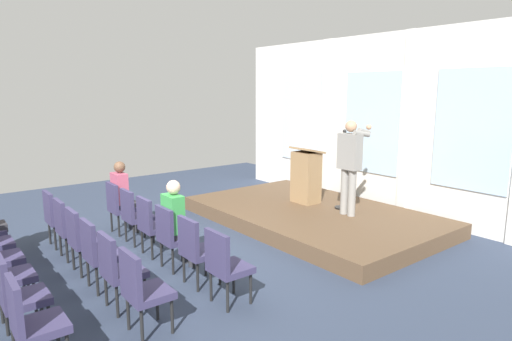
% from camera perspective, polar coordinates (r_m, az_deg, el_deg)
% --- Properties ---
extents(ground_plane, '(13.05, 13.05, 0.00)m').
position_cam_1_polar(ground_plane, '(6.88, -12.28, -11.63)').
color(ground_plane, '#2D384C').
extents(rear_partition, '(8.02, 0.14, 3.72)m').
position_cam_1_polar(rear_partition, '(9.65, 15.29, 5.95)').
color(rear_partition, silver).
rests_on(rear_partition, ground).
extents(stage_platform, '(4.80, 2.98, 0.27)m').
position_cam_1_polar(stage_platform, '(8.64, 7.38, -5.90)').
color(stage_platform, brown).
rests_on(stage_platform, ground).
extents(speaker, '(0.51, 0.69, 1.75)m').
position_cam_1_polar(speaker, '(8.12, 12.21, 1.28)').
color(speaker, gray).
rests_on(speaker, stage_platform).
extents(mic_stand, '(0.28, 0.28, 1.55)m').
position_cam_1_polar(mic_stand, '(8.67, 11.26, -2.73)').
color(mic_stand, black).
rests_on(mic_stand, stage_platform).
extents(lectern, '(0.60, 0.48, 1.16)m').
position_cam_1_polar(lectern, '(8.98, 6.58, -0.72)').
color(lectern, '#93724C').
rests_on(lectern, stage_platform).
extents(chair_r0_c0, '(0.46, 0.44, 0.94)m').
position_cam_1_polar(chair_r0_c0, '(8.21, -17.52, -4.30)').
color(chair_r0_c0, black).
rests_on(chair_r0_c0, ground).
extents(audience_r0_c0, '(0.36, 0.39, 1.32)m').
position_cam_1_polar(audience_r0_c0, '(8.20, -17.07, -2.89)').
color(audience_r0_c0, '#2D2D33').
rests_on(audience_r0_c0, ground).
extents(chair_r0_c1, '(0.46, 0.44, 0.94)m').
position_cam_1_polar(chair_r0_c1, '(7.60, -15.69, -5.39)').
color(chair_r0_c1, black).
rests_on(chair_r0_c1, ground).
extents(chair_r0_c2, '(0.46, 0.44, 0.94)m').
position_cam_1_polar(chair_r0_c2, '(7.00, -13.54, -6.65)').
color(chair_r0_c2, black).
rests_on(chair_r0_c2, ground).
extents(chair_r0_c3, '(0.46, 0.44, 0.94)m').
position_cam_1_polar(chair_r0_c3, '(6.42, -10.97, -8.14)').
color(chair_r0_c3, black).
rests_on(chair_r0_c3, ground).
extents(audience_r0_c3, '(0.36, 0.39, 1.31)m').
position_cam_1_polar(audience_r0_c3, '(6.40, -10.37, -6.36)').
color(audience_r0_c3, '#2D2D33').
rests_on(audience_r0_c3, ground).
extents(chair_r0_c4, '(0.46, 0.44, 0.94)m').
position_cam_1_polar(chair_r0_c4, '(5.86, -7.87, -9.89)').
color(chair_r0_c4, black).
rests_on(chair_r0_c4, ground).
extents(chair_r0_c5, '(0.46, 0.44, 0.94)m').
position_cam_1_polar(chair_r0_c5, '(5.32, -4.09, -11.98)').
color(chair_r0_c5, black).
rests_on(chair_r0_c5, ground).
extents(chair_r1_c0, '(0.46, 0.44, 0.94)m').
position_cam_1_polar(chair_r1_c0, '(7.93, -24.69, -5.33)').
color(chair_r1_c0, black).
rests_on(chair_r1_c0, ground).
extents(chair_r1_c1, '(0.46, 0.44, 0.94)m').
position_cam_1_polar(chair_r1_c1, '(7.29, -23.41, -6.56)').
color(chair_r1_c1, black).
rests_on(chair_r1_c1, ground).
extents(chair_r1_c2, '(0.46, 0.44, 0.94)m').
position_cam_1_polar(chair_r1_c2, '(6.66, -21.88, -8.03)').
color(chair_r1_c2, black).
rests_on(chair_r1_c2, ground).
extents(chair_r1_c3, '(0.46, 0.44, 0.94)m').
position_cam_1_polar(chair_r1_c3, '(6.05, -20.01, -9.79)').
color(chair_r1_c3, black).
rests_on(chair_r1_c3, ground).
extents(chair_r1_c4, '(0.46, 0.44, 0.94)m').
position_cam_1_polar(chair_r1_c4, '(5.44, -17.71, -11.93)').
color(chair_r1_c4, black).
rests_on(chair_r1_c4, ground).
extents(chair_r1_c5, '(0.46, 0.44, 0.94)m').
position_cam_1_polar(chair_r1_c5, '(4.86, -14.78, -14.57)').
color(chair_r1_c5, black).
rests_on(chair_r1_c5, ground).
extents(chair_r2_c3, '(0.46, 0.44, 0.94)m').
position_cam_1_polar(chair_r2_c3, '(5.84, -30.06, -11.33)').
color(chair_r2_c3, black).
rests_on(chair_r2_c3, ground).
extents(chair_r2_c4, '(0.46, 0.44, 0.94)m').
position_cam_1_polar(chair_r2_c4, '(5.21, -28.93, -13.81)').
color(chair_r2_c4, black).
rests_on(chair_r2_c4, ground).
extents(chair_r2_c5, '(0.46, 0.44, 0.94)m').
position_cam_1_polar(chair_r2_c5, '(4.60, -27.46, -16.95)').
color(chair_r2_c5, black).
rests_on(chair_r2_c5, ground).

